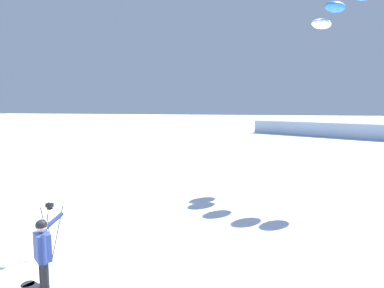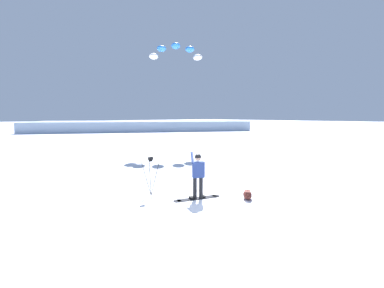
% 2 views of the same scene
% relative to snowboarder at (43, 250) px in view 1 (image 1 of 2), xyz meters
% --- Properties ---
extents(snowboarder, '(0.76, 0.48, 1.68)m').
position_rel_snowboarder_xyz_m(snowboarder, '(0.00, 0.00, 0.00)').
color(snowboarder, black).
rests_on(snowboarder, ground_plane).
extents(traction_kite, '(3.63, 4.33, 1.33)m').
position_rel_snowboarder_xyz_m(traction_kite, '(11.01, -7.75, 7.31)').
color(traction_kite, white).
extents(camera_tripod, '(0.66, 0.55, 1.47)m').
position_rel_snowboarder_xyz_m(camera_tripod, '(1.49, 1.03, 0.04)').
color(camera_tripod, '#262628').
rests_on(camera_tripod, ground_plane).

